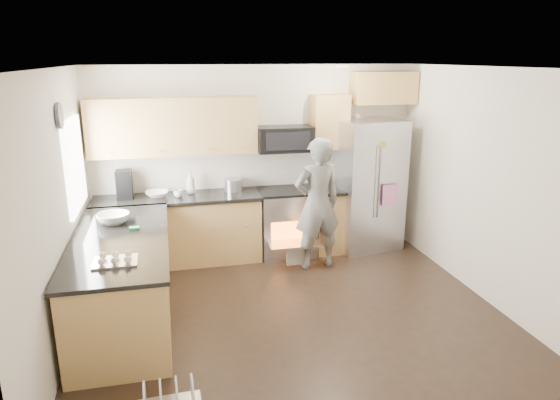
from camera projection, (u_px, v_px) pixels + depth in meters
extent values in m
plane|color=black|center=(291.00, 312.00, 5.48)|extent=(4.50, 4.50, 0.00)
cube|color=silver|center=(257.00, 160.00, 7.00)|extent=(4.50, 0.04, 2.60)
cube|color=silver|center=(368.00, 280.00, 3.25)|extent=(4.50, 0.04, 2.60)
cube|color=silver|center=(58.00, 213.00, 4.64)|extent=(0.04, 4.00, 2.60)
cube|color=silver|center=(486.00, 186.00, 5.61)|extent=(0.04, 4.00, 2.60)
cube|color=white|center=(293.00, 68.00, 4.76)|extent=(4.50, 4.00, 0.04)
cube|color=white|center=(75.00, 165.00, 5.51)|extent=(0.04, 1.00, 1.00)
cylinder|color=#FFEACC|center=(343.00, 67.00, 5.99)|extent=(0.14, 0.14, 0.02)
cylinder|color=#474754|center=(59.00, 116.00, 4.83)|extent=(0.03, 0.26, 0.26)
cube|color=tan|center=(180.00, 231.00, 6.71)|extent=(2.15, 0.60, 0.87)
cube|color=black|center=(178.00, 198.00, 6.57)|extent=(2.19, 0.64, 0.04)
cube|color=tan|center=(330.00, 220.00, 7.17)|extent=(0.50, 0.60, 0.87)
cube|color=black|center=(331.00, 189.00, 7.03)|extent=(0.54, 0.64, 0.04)
cube|color=tan|center=(174.00, 126.00, 6.45)|extent=(2.16, 0.33, 0.74)
cube|color=tan|center=(329.00, 122.00, 6.91)|extent=(0.50, 0.33, 0.74)
cube|color=tan|center=(384.00, 88.00, 6.95)|extent=(0.90, 0.33, 0.44)
imported|color=white|center=(157.00, 194.00, 6.56)|extent=(0.29, 0.29, 0.07)
imported|color=white|center=(191.00, 182.00, 6.69)|extent=(0.12, 0.12, 0.30)
imported|color=white|center=(178.00, 194.00, 6.54)|extent=(0.12, 0.12, 0.09)
cylinder|color=#B7B7BC|center=(233.00, 185.00, 6.84)|extent=(0.24, 0.24, 0.17)
cube|color=black|center=(124.00, 184.00, 6.44)|extent=(0.20, 0.24, 0.37)
cylinder|color=#B7B7BC|center=(322.00, 183.00, 7.10)|extent=(0.11, 0.11, 0.09)
cube|color=tan|center=(124.00, 281.00, 5.22)|extent=(0.90, 2.30, 0.87)
cube|color=black|center=(120.00, 239.00, 5.09)|extent=(0.96, 2.36, 0.04)
imported|color=silver|center=(113.00, 218.00, 5.50)|extent=(0.36, 0.36, 0.11)
cube|color=green|center=(134.00, 228.00, 5.31)|extent=(0.10, 0.07, 0.03)
cube|color=#B7B7BC|center=(115.00, 258.00, 4.45)|extent=(0.39, 0.29, 0.08)
cube|color=#B7B7BC|center=(286.00, 223.00, 7.01)|extent=(0.76, 0.62, 0.90)
cube|color=black|center=(286.00, 191.00, 6.88)|extent=(0.76, 0.60, 0.03)
cube|color=orange|center=(292.00, 234.00, 6.73)|extent=(0.56, 0.02, 0.34)
cube|color=#B7B7BC|center=(295.00, 244.00, 6.60)|extent=(0.70, 0.34, 0.03)
cube|color=silver|center=(296.00, 255.00, 6.59)|extent=(0.24, 0.03, 0.28)
cube|color=black|center=(284.00, 139.00, 6.80)|extent=(0.76, 0.40, 0.34)
cube|color=#B7B7BC|center=(367.00, 185.00, 7.15)|extent=(1.02, 0.85, 1.86)
cylinder|color=#B7B7BC|center=(375.00, 182.00, 6.77)|extent=(0.02, 0.02, 1.01)
cylinder|color=#B7B7BC|center=(379.00, 182.00, 6.78)|extent=(0.02, 0.02, 1.01)
cube|color=#FF93DA|center=(390.00, 195.00, 6.88)|extent=(0.24, 0.05, 0.30)
cube|color=#99C1F5|center=(366.00, 161.00, 6.65)|extent=(0.18, 0.04, 0.22)
imported|color=gray|center=(317.00, 204.00, 6.44)|extent=(0.68, 0.49, 1.74)
cylinder|color=white|center=(145.00, 399.00, 3.82)|extent=(0.02, 0.28, 0.28)
cylinder|color=white|center=(161.00, 397.00, 3.85)|extent=(0.02, 0.28, 0.28)
cylinder|color=white|center=(177.00, 394.00, 3.88)|extent=(0.02, 0.28, 0.28)
cylinder|color=white|center=(192.00, 392.00, 3.91)|extent=(0.02, 0.28, 0.28)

